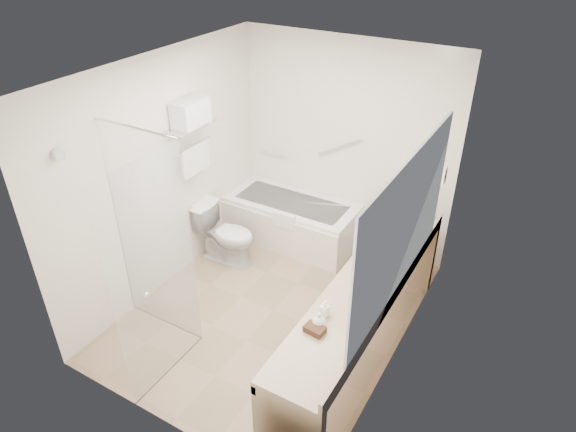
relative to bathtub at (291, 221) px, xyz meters
The scene contains 25 objects.
floor 1.36m from the bathtub, 68.05° to the right, with size 3.20×3.20×0.00m, color #9C7C60.
ceiling 2.59m from the bathtub, 68.05° to the right, with size 2.60×3.20×0.10m, color silver.
wall_back 1.15m from the bathtub, 35.84° to the left, with size 2.60×0.10×2.50m, color silver.
wall_front 3.04m from the bathtub, 80.02° to the right, with size 2.60×0.10×2.50m, color silver.
wall_left 1.77m from the bathtub, 122.86° to the right, with size 0.10×3.20×2.50m, color silver.
wall_right 2.39m from the bathtub, 34.55° to the right, with size 0.10×3.20×2.50m, color silver.
bathtub is the anchor object (origin of this frame).
grab_bar_short 0.87m from the bathtub, 144.55° to the left, with size 0.03×0.03×0.40m, color silver.
grab_bar_long 1.12m from the bathtub, 35.51° to the left, with size 0.03×0.03×0.60m, color silver.
shower_enclosure 2.31m from the bathtub, 93.47° to the right, with size 0.96×0.91×2.11m.
towel_shelf 1.85m from the bathtub, 127.02° to the right, with size 0.24×0.55×0.81m.
vanity_counter 2.09m from the bathtub, 42.35° to the right, with size 0.55×2.70×0.95m.
sink 1.92m from the bathtub, 32.47° to the right, with size 0.40×0.52×0.14m, color white.
faucet 2.07m from the bathtub, 30.20° to the right, with size 0.03×0.03×0.14m, color silver.
mirror 2.60m from the bathtub, 37.82° to the right, with size 0.02×2.00×1.20m, color #B1B6BE.
hairdryer_unit 2.12m from the bathtub, ahead, with size 0.08×0.10×0.18m, color white.
toilet 0.87m from the bathtub, 121.39° to the right, with size 0.40×0.72×0.70m, color white.
amenity_basket 2.59m from the bathtub, 56.08° to the right, with size 0.16×0.10×0.05m, color #402417.
soap_bottle_a 2.42m from the bathtub, 53.69° to the right, with size 0.06×0.14×0.07m, color white.
soap_bottle_b 2.54m from the bathtub, 55.19° to the right, with size 0.10×0.13×0.10m, color white.
water_bottle_left 1.74m from the bathtub, 25.06° to the right, with size 0.05×0.05×0.17m.
water_bottle_mid 1.59m from the bathtub, ahead, with size 0.06×0.06×0.20m.
water_bottle_right 1.71m from the bathtub, ahead, with size 0.06×0.06×0.18m.
drinking_glass_near 1.61m from the bathtub, ahead, with size 0.06×0.06×0.08m, color silver.
drinking_glass_far 2.02m from the bathtub, 39.04° to the right, with size 0.06×0.06×0.08m, color silver.
Camera 1 is at (2.18, -3.44, 3.65)m, focal length 32.00 mm.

